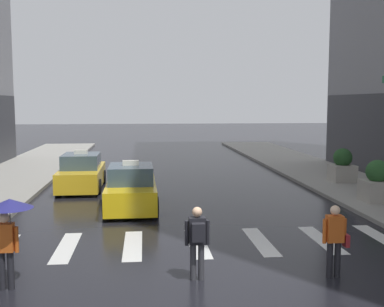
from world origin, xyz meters
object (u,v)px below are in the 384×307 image
(taxi_second, at_px, (82,173))
(planter_near_corner, at_px, (377,183))
(pedestrian_with_handbag, at_px, (335,237))
(pedestrian_with_umbrella, at_px, (8,219))
(pedestrian_with_backpack, at_px, (197,238))
(planter_mid_block, at_px, (342,166))
(taxi_lead, at_px, (131,189))

(taxi_second, height_order, planter_near_corner, taxi_second)
(pedestrian_with_handbag, distance_m, planter_near_corner, 8.58)
(taxi_second, relative_size, pedestrian_with_umbrella, 2.35)
(pedestrian_with_backpack, bearing_deg, pedestrian_with_handbag, -2.25)
(pedestrian_with_umbrella, xyz_separation_m, planter_mid_block, (12.35, 11.76, -0.64))
(pedestrian_with_umbrella, height_order, pedestrian_with_backpack, pedestrian_with_umbrella)
(pedestrian_with_handbag, xyz_separation_m, planter_near_corner, (4.68, 7.19, -0.06))
(taxi_second, relative_size, pedestrian_with_backpack, 2.76)
(planter_near_corner, height_order, planter_mid_block, same)
(pedestrian_with_backpack, bearing_deg, pedestrian_with_umbrella, -178.73)
(pedestrian_with_backpack, bearing_deg, planter_near_corner, 42.28)
(taxi_lead, height_order, taxi_second, same)
(pedestrian_with_handbag, distance_m, planter_mid_block, 12.92)
(pedestrian_with_umbrella, xyz_separation_m, pedestrian_with_handbag, (7.07, -0.03, -0.58))
(taxi_second, height_order, pedestrian_with_handbag, taxi_second)
(planter_near_corner, bearing_deg, pedestrian_with_handbag, -123.06)
(taxi_lead, relative_size, pedestrian_with_handbag, 2.76)
(taxi_second, height_order, pedestrian_with_umbrella, pedestrian_with_umbrella)
(taxi_lead, height_order, pedestrian_with_handbag, taxi_lead)
(planter_mid_block, bearing_deg, pedestrian_with_umbrella, -136.42)
(taxi_second, xyz_separation_m, pedestrian_with_umbrella, (-0.00, -11.78, 0.79))
(taxi_lead, height_order, pedestrian_with_umbrella, pedestrian_with_umbrella)
(taxi_second, xyz_separation_m, pedestrian_with_handbag, (7.07, -11.81, 0.21))
(pedestrian_with_handbag, relative_size, planter_mid_block, 1.03)
(taxi_lead, bearing_deg, pedestrian_with_handbag, -58.20)
(planter_mid_block, bearing_deg, pedestrian_with_backpack, -125.66)
(taxi_second, distance_m, planter_mid_block, 12.35)
(pedestrian_with_handbag, bearing_deg, pedestrian_with_backpack, 177.75)
(pedestrian_with_umbrella, bearing_deg, pedestrian_with_backpack, 1.27)
(taxi_lead, xyz_separation_m, pedestrian_with_backpack, (1.63, -7.50, 0.25))
(pedestrian_with_backpack, height_order, planter_mid_block, planter_mid_block)
(taxi_lead, relative_size, planter_near_corner, 2.85)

